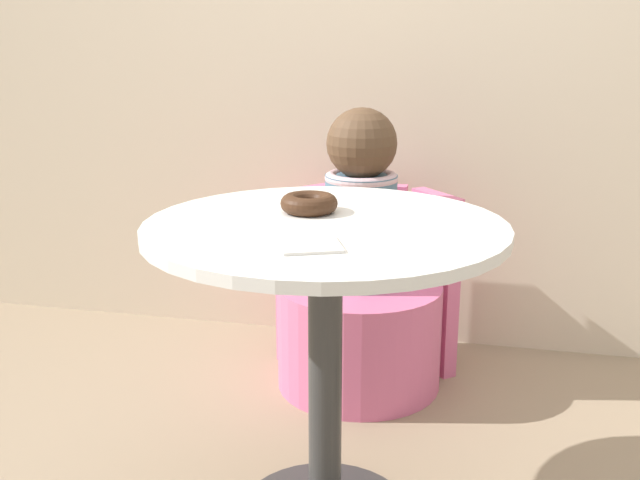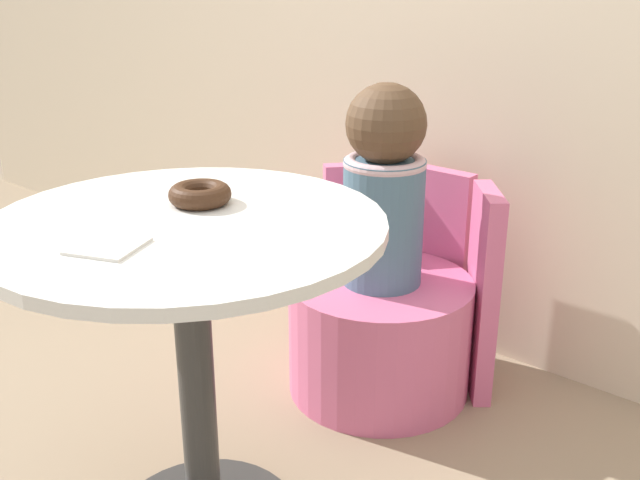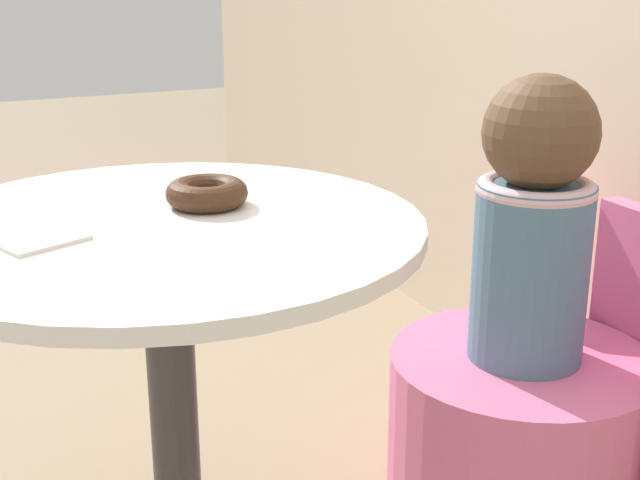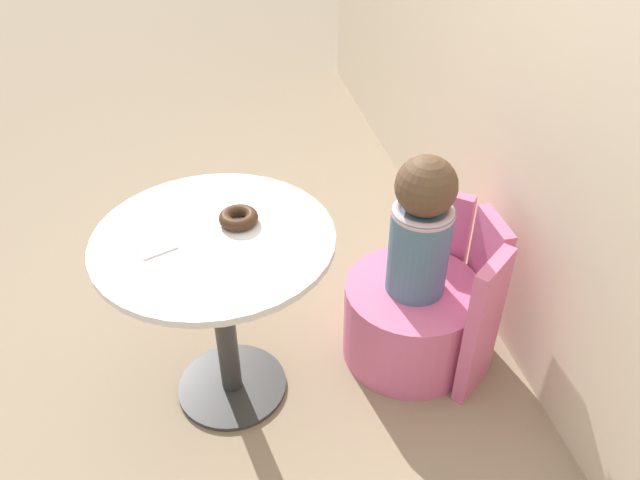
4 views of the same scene
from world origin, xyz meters
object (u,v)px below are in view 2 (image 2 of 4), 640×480
child_figure (384,186)px  donut (200,194)px  tub_chair (379,335)px  round_table (191,302)px

child_figure → donut: bearing=-91.1°
tub_chair → child_figure: child_figure is taller
tub_chair → donut: (-0.01, -0.63, 0.57)m
round_table → donut: 0.22m
tub_chair → child_figure: 0.45m
tub_chair → donut: size_ratio=4.09×
tub_chair → child_figure: size_ratio=0.95×
tub_chair → donut: 0.85m
child_figure → round_table: bearing=-86.5°
donut → child_figure: bearing=88.9°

